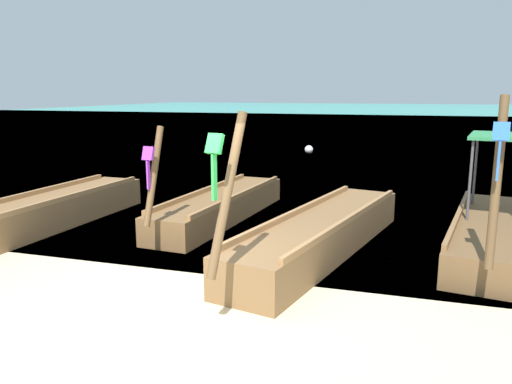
# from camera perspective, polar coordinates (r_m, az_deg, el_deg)

# --- Properties ---
(ground) EXTENTS (120.00, 120.00, 0.00)m
(ground) POSITION_cam_1_polar(r_m,az_deg,el_deg) (7.26, -7.39, -12.28)
(ground) COLOR beige
(sea_water) EXTENTS (120.00, 120.00, 0.00)m
(sea_water) POSITION_cam_1_polar(r_m,az_deg,el_deg) (67.24, 14.96, 8.45)
(sea_water) COLOR #2DB29E
(sea_water) RESTS_ON ground
(longtail_boat_pink_ribbon) EXTENTS (1.37, 6.12, 2.58)m
(longtail_boat_pink_ribbon) POSITION_cam_1_polar(r_m,az_deg,el_deg) (11.79, -22.50, -2.09)
(longtail_boat_pink_ribbon) COLOR brown
(longtail_boat_pink_ribbon) RESTS_ON ground
(longtail_boat_violet_ribbon) EXTENTS (1.49, 5.61, 2.30)m
(longtail_boat_violet_ribbon) POSITION_cam_1_polar(r_m,az_deg,el_deg) (11.60, -4.03, -1.64)
(longtail_boat_violet_ribbon) COLOR brown
(longtail_boat_violet_ribbon) RESTS_ON ground
(longtail_boat_green_ribbon) EXTENTS (2.36, 6.48, 2.65)m
(longtail_boat_green_ribbon) POSITION_cam_1_polar(r_m,az_deg,el_deg) (9.29, 7.40, -4.73)
(longtail_boat_green_ribbon) COLOR brown
(longtail_boat_green_ribbon) RESTS_ON ground
(longtail_boat_blue_ribbon) EXTENTS (2.12, 5.52, 2.86)m
(longtail_boat_blue_ribbon) POSITION_cam_1_polar(r_m,az_deg,el_deg) (10.34, 25.24, -4.03)
(longtail_boat_blue_ribbon) COLOR brown
(longtail_boat_blue_ribbon) RESTS_ON ground
(mooring_buoy_near) EXTENTS (0.40, 0.40, 0.40)m
(mooring_buoy_near) POSITION_cam_1_polar(r_m,az_deg,el_deg) (24.00, 6.00, 4.79)
(mooring_buoy_near) COLOR white
(mooring_buoy_near) RESTS_ON sea_water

